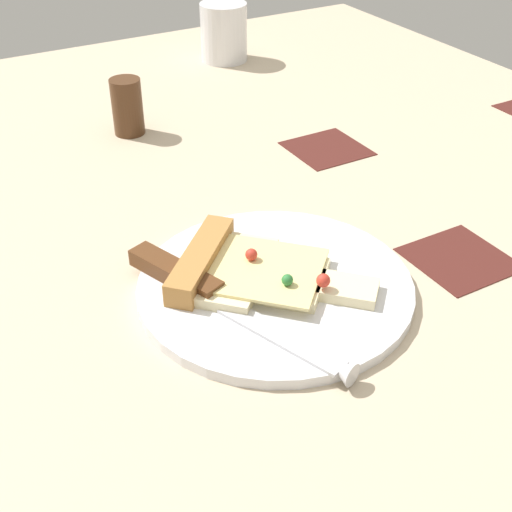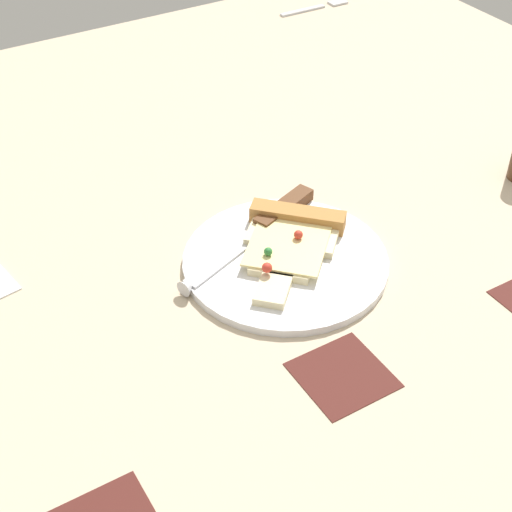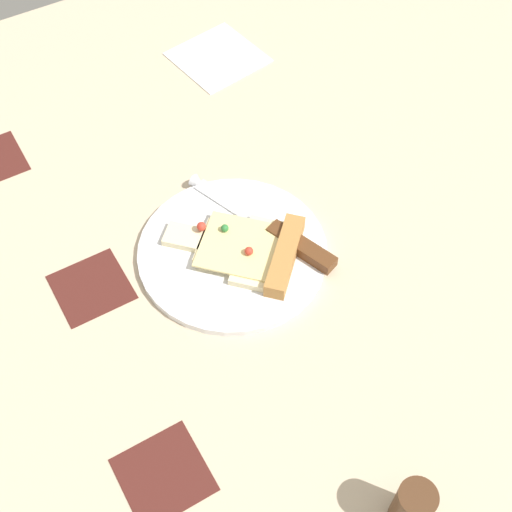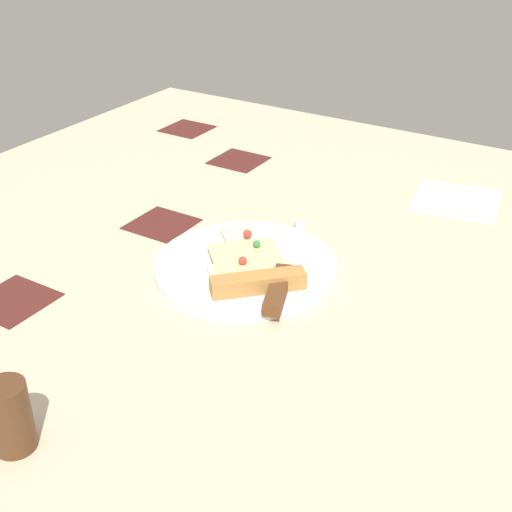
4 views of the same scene
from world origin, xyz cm
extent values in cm
cube|color=#C6B293|center=(0.00, 0.00, -1.50)|extent=(140.40, 140.40, 3.00)
cube|color=#4C1E19|center=(15.53, -28.35, -0.10)|extent=(9.00, 9.00, 0.20)
cube|color=#4C1E19|center=(-38.64, -29.71, -0.10)|extent=(9.00, 9.00, 0.20)
cube|color=#4C1E19|center=(-47.74, -48.28, -0.10)|extent=(9.00, 9.00, 0.20)
cube|color=#4C1E19|center=(-10.81, -25.66, -0.10)|extent=(9.00, 9.00, 0.20)
cylinder|color=silver|center=(-6.28, -7.62, 0.52)|extent=(24.81, 24.81, 1.03)
cube|color=beige|center=(-3.44, -4.81, 1.53)|extent=(12.00, 12.04, 1.00)
cube|color=beige|center=(-7.35, -8.68, 1.53)|extent=(9.04, 9.06, 1.00)
cube|color=beige|center=(-10.90, -12.20, 1.53)|extent=(6.23, 6.22, 1.00)
cube|color=#EDD88C|center=(-5.57, -6.92, 2.18)|extent=(13.58, 13.57, 0.30)
cube|color=#B27A3D|center=(-1.30, -2.70, 2.13)|extent=(10.29, 10.36, 2.20)
sphere|color=red|center=(-3.80, -6.58, 2.89)|extent=(1.11, 1.11, 1.11)
sphere|color=red|center=(-10.32, -9.94, 2.94)|extent=(1.22, 1.22, 1.22)
sphere|color=#2D7A38|center=(-8.61, -7.40, 2.84)|extent=(1.02, 1.02, 1.02)
cube|color=silver|center=(-12.90, -4.10, 1.18)|extent=(11.96, 6.01, 0.30)
cone|color=silver|center=(-18.53, -6.17, 1.18)|extent=(2.57, 2.57, 2.00)
cube|color=#593319|center=(-1.63, 0.03, 1.83)|extent=(10.15, 5.51, 1.60)
cylinder|color=#4C2D19|center=(32.28, -8.70, 3.62)|extent=(3.96, 3.96, 7.24)
cube|color=white|center=(-42.46, 9.84, 0.20)|extent=(14.89, 14.89, 0.40)
camera|label=1|loc=(-48.46, 18.48, 38.08)|focal=48.48mm
camera|label=2|loc=(-46.05, -66.84, 59.93)|focal=54.00mm
camera|label=3|loc=(42.82, -32.87, 75.52)|focal=50.01mm
camera|label=4|loc=(60.30, 34.87, 47.20)|focal=47.90mm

